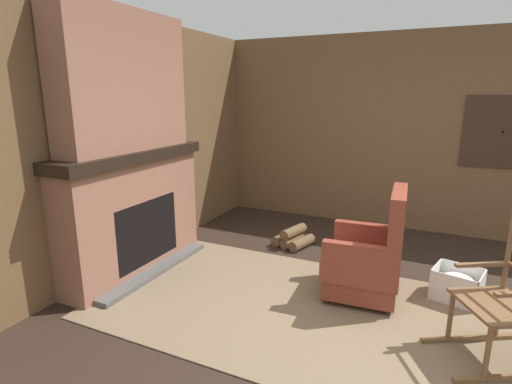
# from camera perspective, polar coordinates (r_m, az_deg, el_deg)

# --- Properties ---
(ground_plane) EXTENTS (14.00, 14.00, 0.00)m
(ground_plane) POSITION_cam_1_polar(r_m,az_deg,el_deg) (3.63, 16.20, -17.57)
(ground_plane) COLOR #2D2119
(wood_panel_wall_left) EXTENTS (0.06, 5.95, 2.66)m
(wood_panel_wall_left) POSITION_cam_1_polar(r_m,az_deg,el_deg) (4.40, -19.81, 6.17)
(wood_panel_wall_left) COLOR brown
(wood_panel_wall_left) RESTS_ON ground
(wood_panel_wall_back) EXTENTS (5.95, 0.09, 2.66)m
(wood_panel_wall_back) POSITION_cam_1_polar(r_m,az_deg,el_deg) (5.83, 21.77, 7.72)
(wood_panel_wall_back) COLOR brown
(wood_panel_wall_back) RESTS_ON ground
(fireplace_hearth) EXTENTS (0.58, 1.86, 1.30)m
(fireplace_hearth) POSITION_cam_1_polar(r_m,az_deg,el_deg) (4.39, -16.98, -2.79)
(fireplace_hearth) COLOR #93604C
(fireplace_hearth) RESTS_ON ground
(chimney_breast) EXTENTS (0.32, 1.55, 1.34)m
(chimney_breast) POSITION_cam_1_polar(r_m,az_deg,el_deg) (4.23, -18.40, 14.72)
(chimney_breast) COLOR #93604C
(chimney_breast) RESTS_ON fireplace_hearth
(area_rug) EXTENTS (3.49, 2.03, 0.01)m
(area_rug) POSITION_cam_1_polar(r_m,az_deg,el_deg) (3.72, 5.74, -16.09)
(area_rug) COLOR #7A664C
(area_rug) RESTS_ON ground
(armchair) EXTENTS (0.71, 0.74, 1.05)m
(armchair) POSITION_cam_1_polar(r_m,az_deg,el_deg) (3.87, 15.79, -9.32)
(armchair) COLOR brown
(armchair) RESTS_ON ground
(rocking_chair) EXTENTS (0.93, 0.81, 1.21)m
(rocking_chair) POSITION_cam_1_polar(r_m,az_deg,el_deg) (3.35, 31.78, -13.83)
(rocking_chair) COLOR brown
(rocking_chair) RESTS_ON ground
(firewood_stack) EXTENTS (0.49, 0.50, 0.24)m
(firewood_stack) POSITION_cam_1_polar(r_m,az_deg,el_deg) (5.06, 5.37, -6.58)
(firewood_stack) COLOR brown
(firewood_stack) RESTS_ON ground
(laundry_basket) EXTENTS (0.47, 0.43, 0.30)m
(laundry_basket) POSITION_cam_1_polar(r_m,az_deg,el_deg) (4.19, 26.78, -11.75)
(laundry_basket) COLOR white
(laundry_basket) RESTS_ON ground
(oil_lamp_vase) EXTENTS (0.13, 0.13, 0.31)m
(oil_lamp_vase) POSITION_cam_1_polar(r_m,az_deg,el_deg) (4.08, -20.81, 6.67)
(oil_lamp_vase) COLOR #B24C42
(oil_lamp_vase) RESTS_ON fireplace_hearth
(storage_case) EXTENTS (0.16, 0.20, 0.13)m
(storage_case) POSITION_cam_1_polar(r_m,az_deg,el_deg) (4.41, -16.54, 6.89)
(storage_case) COLOR brown
(storage_case) RESTS_ON fireplace_hearth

